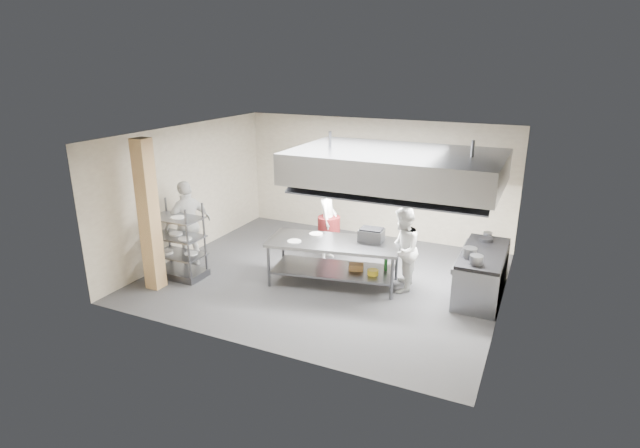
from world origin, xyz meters
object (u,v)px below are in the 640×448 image
at_px(island, 334,262).
at_px(chef_plating, 188,224).
at_px(griddle, 371,235).
at_px(pass_rack, 178,240).
at_px(chef_line, 402,250).
at_px(cooking_range, 482,274).
at_px(chef_head, 328,222).
at_px(stockpot, 470,252).

height_order(island, chef_plating, chef_plating).
relative_size(island, griddle, 5.44).
bearing_deg(pass_rack, chef_plating, 107.62).
xyz_separation_m(chef_plating, griddle, (3.91, 0.84, 0.06)).
bearing_deg(chef_line, cooking_range, 96.06).
relative_size(chef_head, chef_plating, 0.94).
distance_m(island, stockpot, 2.67).
bearing_deg(chef_line, pass_rack, -83.57).
bearing_deg(chef_plating, chef_line, 116.81).
bearing_deg(cooking_range, chef_head, 173.38).
relative_size(chef_line, griddle, 3.51).
relative_size(griddle, stockpot, 1.86).
xyz_separation_m(island, stockpot, (2.60, 0.31, 0.53)).
bearing_deg(griddle, chef_line, -9.60).
height_order(chef_line, griddle, chef_line).
bearing_deg(chef_head, island, -163.68).
xyz_separation_m(cooking_range, stockpot, (-0.21, -0.41, 0.57)).
distance_m(chef_plating, griddle, 4.00).
relative_size(island, chef_plating, 1.36).
distance_m(island, chef_plating, 3.32).
xyz_separation_m(chef_head, chef_plating, (-2.61, -1.61, 0.06)).
relative_size(chef_head, chef_line, 1.06).
height_order(chef_plating, griddle, chef_plating).
distance_m(chef_line, stockpot, 1.28).
bearing_deg(cooking_range, stockpot, -116.78).
bearing_deg(stockpot, pass_rack, -166.58).
xyz_separation_m(cooking_range, chef_plating, (-6.05, -1.21, 0.54)).
bearing_deg(island, cooking_range, 3.57).
height_order(cooking_range, chef_head, chef_head).
height_order(island, chef_head, chef_head).
bearing_deg(cooking_range, griddle, -170.11).
height_order(pass_rack, chef_line, chef_line).
bearing_deg(island, griddle, 16.93).
relative_size(cooking_range, chef_head, 1.11).
bearing_deg(chef_head, cooking_range, -109.89).
height_order(chef_line, chef_plating, chef_plating).
distance_m(pass_rack, griddle, 4.00).
bearing_deg(chef_head, chef_line, -126.35).
relative_size(pass_rack, cooking_range, 0.80).
bearing_deg(island, chef_line, 1.32).
height_order(pass_rack, chef_plating, chef_plating).
height_order(chef_head, chef_line, chef_head).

